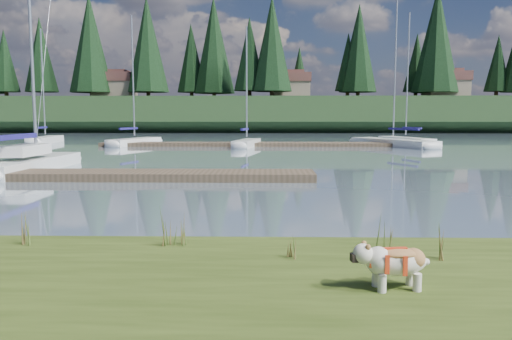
{
  "coord_description": "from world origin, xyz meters",
  "views": [
    {
      "loc": [
        2.17,
        -9.86,
        2.41
      ],
      "look_at": [
        1.98,
        -0.5,
        1.39
      ],
      "focal_mm": 35.0,
      "sensor_mm": 36.0,
      "label": 1
    }
  ],
  "objects": [
    {
      "name": "ground",
      "position": [
        0.0,
        30.0,
        0.0
      ],
      "size": [
        200.0,
        200.0,
        0.0
      ],
      "primitive_type": "plane",
      "color": "gray",
      "rests_on": "ground"
    },
    {
      "name": "ridge",
      "position": [
        0.0,
        73.0,
        2.5
      ],
      "size": [
        200.0,
        20.0,
        5.0
      ],
      "primitive_type": "cube",
      "color": "black",
      "rests_on": "ground"
    },
    {
      "name": "bulldog",
      "position": [
        3.7,
        -4.05,
        0.7
      ],
      "size": [
        0.94,
        0.45,
        0.56
      ],
      "rotation": [
        0.0,
        0.0,
        3.25
      ],
      "color": "silver",
      "rests_on": "bank"
    },
    {
      "name": "sailboat_main",
      "position": [
        -8.21,
        12.33,
        0.42
      ],
      "size": [
        1.71,
        8.51,
        12.27
      ],
      "rotation": [
        0.0,
        0.0,
        1.57
      ],
      "color": "white",
      "rests_on": "ground"
    },
    {
      "name": "dock_near",
      "position": [
        -4.0,
        9.0,
        0.15
      ],
      "size": [
        16.0,
        2.0,
        0.3
      ],
      "primitive_type": "cube",
      "color": "#4C3D2C",
      "rests_on": "ground"
    },
    {
      "name": "dock_far",
      "position": [
        2.0,
        30.0,
        0.15
      ],
      "size": [
        26.0,
        2.2,
        0.3
      ],
      "primitive_type": "cube",
      "color": "#4C3D2C",
      "rests_on": "ground"
    },
    {
      "name": "sailboat_bg_0",
      "position": [
        -17.74,
        35.17,
        0.32
      ],
      "size": [
        2.01,
        7.03,
        10.17
      ],
      "rotation": [
        0.0,
        0.0,
        1.67
      ],
      "color": "white",
      "rests_on": "ground"
    },
    {
      "name": "sailboat_bg_1",
      "position": [
        -8.52,
        31.73,
        0.33
      ],
      "size": [
        3.51,
        7.13,
        10.62
      ],
      "rotation": [
        0.0,
        0.0,
        1.25
      ],
      "color": "white",
      "rests_on": "ground"
    },
    {
      "name": "sailboat_bg_2",
      "position": [
        0.74,
        29.49,
        0.33
      ],
      "size": [
        2.24,
        6.2,
        9.35
      ],
      "rotation": [
        0.0,
        0.0,
        1.4
      ],
      "color": "white",
      "rests_on": "ground"
    },
    {
      "name": "sailboat_bg_3",
      "position": [
        11.97,
        31.08,
        0.32
      ],
      "size": [
        5.98,
        9.5,
        14.0
      ],
      "rotation": [
        0.0,
        0.0,
        2.03
      ],
      "color": "white",
      "rests_on": "ground"
    },
    {
      "name": "sailboat_bg_4",
      "position": [
        14.04,
        34.19,
        0.33
      ],
      "size": [
        3.64,
        7.68,
        11.22
      ],
      "rotation": [
        0.0,
        0.0,
        1.87
      ],
      "color": "white",
      "rests_on": "ground"
    },
    {
      "name": "weed_0",
      "position": [
        0.55,
        -2.13,
        0.62
      ],
      "size": [
        0.17,
        0.14,
        0.64
      ],
      "color": "#475B23",
      "rests_on": "bank"
    },
    {
      "name": "weed_1",
      "position": [
        0.81,
        -2.07,
        0.57
      ],
      "size": [
        0.17,
        0.14,
        0.53
      ],
      "color": "#475B23",
      "rests_on": "bank"
    },
    {
      "name": "weed_2",
      "position": [
        4.0,
        -2.34,
        0.58
      ],
      "size": [
        0.17,
        0.14,
        0.56
      ],
      "color": "#475B23",
      "rests_on": "bank"
    },
    {
      "name": "weed_3",
      "position": [
        -1.67,
        -2.1,
        0.6
      ],
      "size": [
        0.17,
        0.14,
        0.59
      ],
      "color": "#475B23",
      "rests_on": "bank"
    },
    {
      "name": "weed_4",
      "position": [
        2.52,
        -2.76,
        0.52
      ],
      "size": [
        0.17,
        0.14,
        0.4
      ],
      "color": "#475B23",
      "rests_on": "bank"
    },
    {
      "name": "weed_5",
      "position": [
        4.67,
        -2.77,
        0.58
      ],
      "size": [
        0.17,
        0.14,
        0.54
      ],
      "color": "#475B23",
      "rests_on": "bank"
    },
    {
      "name": "mud_lip",
      "position": [
        0.0,
        -1.6,
        0.07
      ],
      "size": [
        60.0,
        0.5,
        0.14
      ],
      "primitive_type": "cube",
      "color": "#33281C",
      "rests_on": "ground"
    },
    {
      "name": "conifer_1",
      "position": [
        -40.0,
        71.0,
        11.28
      ],
      "size": [
        4.4,
        4.4,
        11.3
      ],
      "color": "#382619",
      "rests_on": "ridge"
    },
    {
      "name": "conifer_2",
      "position": [
        -25.0,
        68.0,
        13.54
      ],
      "size": [
        6.6,
        6.6,
        16.05
      ],
      "color": "#382619",
      "rests_on": "ridge"
    },
    {
      "name": "conifer_3",
      "position": [
        -10.0,
        72.0,
        11.74
      ],
      "size": [
        4.84,
        4.84,
        12.25
      ],
      "color": "#382619",
      "rests_on": "ridge"
    },
    {
      "name": "conifer_4",
      "position": [
        3.0,
        66.0,
        13.09
      ],
      "size": [
        6.16,
        6.16,
        15.1
      ],
      "color": "#382619",
      "rests_on": "ridge"
    },
    {
      "name": "conifer_5",
      "position": [
        15.0,
        70.0,
        10.83
      ],
      "size": [
        3.96,
        3.96,
        10.35
      ],
      "color": "#382619",
      "rests_on": "ridge"
    },
    {
      "name": "conifer_6",
      "position": [
        28.0,
        68.0,
        13.99
      ],
      "size": [
        7.04,
        7.04,
        17.0
      ],
      "color": "#382619",
      "rests_on": "ridge"
    },
    {
      "name": "house_0",
      "position": [
        -22.0,
        70.0,
        7.31
      ],
      "size": [
        6.3,
        5.3,
        4.65
      ],
      "color": "gray",
      "rests_on": "ridge"
    },
    {
      "name": "house_1",
      "position": [
        6.0,
        71.0,
        7.31
      ],
      "size": [
        6.3,
        5.3,
        4.65
      ],
      "color": "gray",
      "rests_on": "ridge"
    },
    {
      "name": "house_2",
      "position": [
        30.0,
        69.0,
        7.31
      ],
      "size": [
        6.3,
        5.3,
        4.65
      ],
      "color": "gray",
      "rests_on": "ridge"
    }
  ]
}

